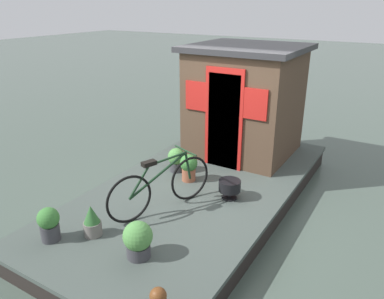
{
  "coord_description": "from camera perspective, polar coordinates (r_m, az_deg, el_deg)",
  "views": [
    {
      "loc": [
        -4.75,
        -2.76,
        3.19
      ],
      "look_at": [
        -0.2,
        0.0,
        1.07
      ],
      "focal_mm": 34.85,
      "sensor_mm": 36.0,
      "label": 1
    }
  ],
  "objects": [
    {
      "name": "houseboat_deck",
      "position": [
        6.26,
        0.96,
        -6.96
      ],
      "size": [
        5.74,
        2.79,
        0.37
      ],
      "color": "#424C47",
      "rests_on": "ground_plane"
    },
    {
      "name": "houseboat_cabin",
      "position": [
        7.28,
        8.09,
        7.46
      ],
      "size": [
        1.96,
        2.05,
        2.08
      ],
      "color": "#4C3828",
      "rests_on": "houseboat_deck"
    },
    {
      "name": "ground_plane",
      "position": [
        6.35,
        0.95,
        -8.44
      ],
      "size": [
        60.0,
        60.0,
        0.0
      ],
      "primitive_type": "plane",
      "color": "#47564C"
    },
    {
      "name": "potted_plant_rosemary",
      "position": [
        5.07,
        -21.04,
        -10.51
      ],
      "size": [
        0.27,
        0.27,
        0.45
      ],
      "color": "#38383D",
      "rests_on": "houseboat_deck"
    },
    {
      "name": "potted_plant_mint",
      "position": [
        6.58,
        -2.4,
        -1.48
      ],
      "size": [
        0.3,
        0.3,
        0.43
      ],
      "color": "#38383D",
      "rests_on": "houseboat_deck"
    },
    {
      "name": "potted_plant_fern",
      "position": [
        4.51,
        -8.27,
        -13.45
      ],
      "size": [
        0.35,
        0.35,
        0.46
      ],
      "color": "#38383D",
      "rests_on": "houseboat_deck"
    },
    {
      "name": "charcoal_grill",
      "position": [
        5.72,
        5.78,
        -5.62
      ],
      "size": [
        0.34,
        0.34,
        0.3
      ],
      "color": "black",
      "rests_on": "houseboat_deck"
    },
    {
      "name": "bicycle",
      "position": [
        5.33,
        -4.73,
        -5.57
      ],
      "size": [
        1.63,
        0.71,
        0.83
      ],
      "color": "black",
      "rests_on": "houseboat_deck"
    },
    {
      "name": "potted_plant_sage",
      "position": [
        5.02,
        -15.07,
        -10.56
      ],
      "size": [
        0.23,
        0.23,
        0.43
      ],
      "color": "slate",
      "rests_on": "houseboat_deck"
    },
    {
      "name": "potted_plant_succulent",
      "position": [
        6.22,
        -0.51,
        -2.62
      ],
      "size": [
        0.29,
        0.29,
        0.46
      ],
      "color": "#935138",
      "rests_on": "houseboat_deck"
    }
  ]
}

